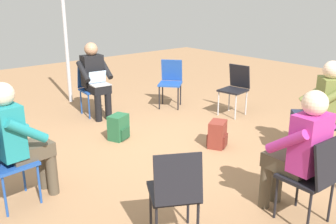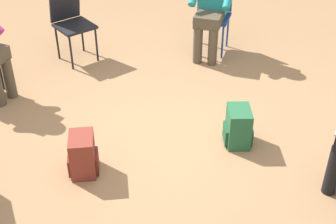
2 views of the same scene
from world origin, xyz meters
The scene contains 6 objects.
ground_plane centered at (0.00, 0.00, 0.00)m, with size 14.00×14.00×0.00m, color #99704C.
chair_west centered at (-2.06, -0.15, 0.50)m, with size 0.47×0.43×0.85m.
chair_southwest centered at (-1.18, -1.63, 0.50)m, with size 0.56×0.57×0.85m.
person_in_teal centered at (-1.89, -0.14, 0.69)m, with size 0.54×0.52×1.24m.
backpack_near_laptop_user centered at (-0.25, 0.65, 0.16)m, with size 0.34×0.31×0.36m.
backpack_by_empty_chair centered at (0.62, -0.46, 0.16)m, with size 0.34×0.31×0.36m.
Camera 2 is at (3.17, 1.33, 2.65)m, focal length 50.00 mm.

